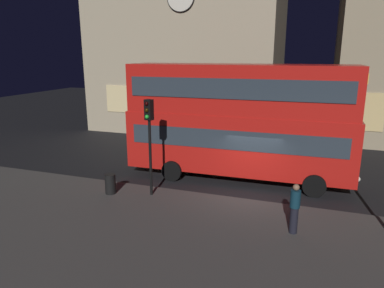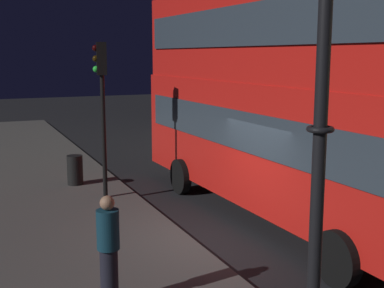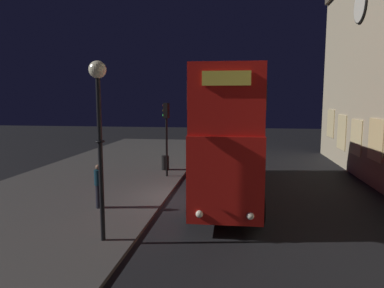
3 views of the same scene
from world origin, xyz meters
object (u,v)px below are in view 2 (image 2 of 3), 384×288
pedestrian (109,251)px  litter_bin (75,170)px  street_lamp (325,30)px  double_decker_bus (280,90)px  traffic_light_near_kerb (102,88)px

pedestrian → litter_bin: 7.91m
street_lamp → litter_bin: 11.50m
double_decker_bus → street_lamp: double_decker_bus is taller
street_lamp → litter_bin: street_lamp is taller
double_decker_bus → pedestrian: bearing=-59.9°
double_decker_bus → street_lamp: 7.21m
pedestrian → street_lamp: bearing=-164.9°
double_decker_bus → litter_bin: bearing=-141.2°
litter_bin → traffic_light_near_kerb: bearing=14.5°
traffic_light_near_kerb → litter_bin: size_ratio=4.73×
double_decker_bus → traffic_light_near_kerb: 4.66m
double_decker_bus → street_lamp: bearing=-31.7°
street_lamp → pedestrian: bearing=-155.3°
double_decker_bus → street_lamp: (6.14, -3.62, 1.07)m
traffic_light_near_kerb → litter_bin: bearing=-154.1°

